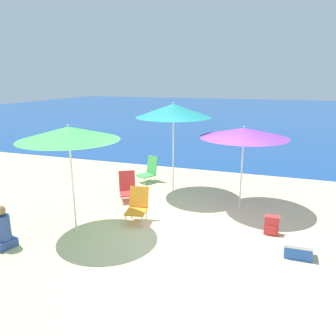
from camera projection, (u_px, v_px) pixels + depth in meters
ground_plane at (190, 237)px, 6.39m from camera, size 60.00×60.00×0.00m
sea_water at (263, 113)px, 29.06m from camera, size 60.00×40.00×0.01m
beach_umbrella_teal at (173, 111)px, 8.28m from camera, size 1.93×1.93×2.42m
beach_umbrella_green at (69, 133)px, 6.13m from camera, size 1.92×1.92×2.17m
beach_umbrella_purple at (244, 133)px, 7.43m from camera, size 2.03×2.03×1.95m
beach_chair_red at (128, 187)px, 8.31m from camera, size 0.65×0.71×0.71m
beach_chair_orange at (138, 205)px, 7.02m from camera, size 0.50×0.63×0.73m
beach_chair_green at (149, 170)px, 9.76m from camera, size 0.63×0.68×0.76m
person_seated_near at (3, 230)px, 5.93m from camera, size 0.40×0.44×0.82m
backpack_red at (271, 225)px, 6.48m from camera, size 0.28×0.19×0.38m
cooler_box at (298, 249)px, 5.68m from camera, size 0.46×0.34×0.27m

